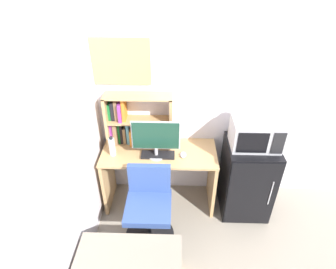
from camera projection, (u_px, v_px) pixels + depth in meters
wall_back at (280, 99)px, 3.03m from camera, size 6.40×0.04×2.60m
wall_left at (32, 210)px, 1.73m from camera, size 0.04×4.40×2.60m
desk at (159, 168)px, 3.24m from camera, size 1.28×0.55×0.78m
hutch_bookshelf at (129, 120)px, 3.10m from camera, size 0.73×0.23×0.61m
monitor at (156, 137)px, 2.91m from camera, size 0.51×0.19×0.44m
keyboard at (158, 155)px, 3.04m from camera, size 0.36×0.14×0.02m
computer_mouse at (183, 155)px, 3.04m from camera, size 0.07×0.11×0.03m
water_bottle at (112, 147)px, 3.00m from camera, size 0.07×0.07×0.23m
mini_fridge at (247, 178)px, 3.21m from camera, size 0.54×0.57×0.92m
microwave at (256, 134)px, 2.87m from camera, size 0.50×0.35×0.30m
desk_fan at (266, 109)px, 2.71m from camera, size 0.17×0.11×0.24m
desk_chair at (149, 210)px, 2.93m from camera, size 0.53×0.53×0.85m
wall_corkboard at (119, 62)px, 2.82m from camera, size 0.64×0.02×0.48m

